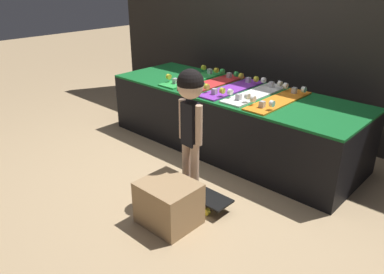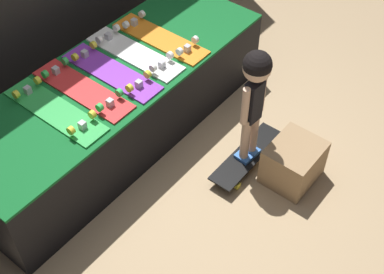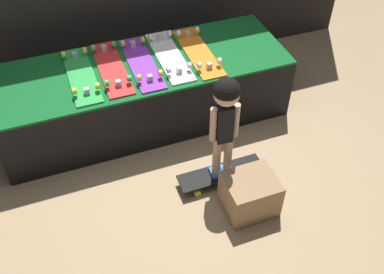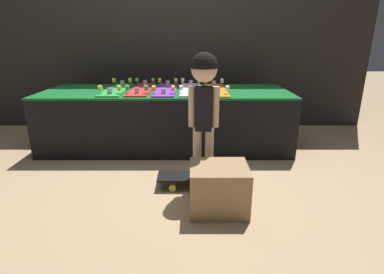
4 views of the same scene
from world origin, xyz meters
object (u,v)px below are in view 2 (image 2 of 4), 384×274
object	(u,v)px
skateboard_orange_on_rack	(160,38)
storage_box	(293,162)
skateboard_purple_on_rack	(111,71)
child	(255,88)
skateboard_green_on_rack	(55,110)
skateboard_red_on_rack	(83,89)
skateboard_on_floor	(247,156)
skateboard_white_on_rack	(135,53)

from	to	relation	value
skateboard_orange_on_rack	storage_box	bearing A→B (deg)	-92.82
skateboard_purple_on_rack	child	world-z (taller)	child
skateboard_green_on_rack	storage_box	bearing A→B (deg)	-53.45
skateboard_red_on_rack	child	bearing A→B (deg)	-58.13
skateboard_on_floor	storage_box	size ratio (longest dim) A/B	1.84
skateboard_red_on_rack	storage_box	size ratio (longest dim) A/B	2.07
skateboard_green_on_rack	skateboard_orange_on_rack	distance (m)	1.00
skateboard_green_on_rack	skateboard_white_on_rack	world-z (taller)	same
skateboard_green_on_rack	skateboard_purple_on_rack	bearing A→B (deg)	-1.22
storage_box	skateboard_red_on_rack	bearing A→B (deg)	118.35
skateboard_orange_on_rack	child	xyz separation A→B (m)	(-0.15, -0.93, 0.13)
skateboard_red_on_rack	storage_box	distance (m)	1.52
skateboard_green_on_rack	skateboard_orange_on_rack	world-z (taller)	same
skateboard_green_on_rack	skateboard_red_on_rack	world-z (taller)	same
child	storage_box	distance (m)	0.66
skateboard_white_on_rack	child	size ratio (longest dim) A/B	0.86
storage_box	skateboard_on_floor	bearing A→B (deg)	106.26
skateboard_orange_on_rack	skateboard_red_on_rack	bearing A→B (deg)	177.68
skateboard_green_on_rack	child	bearing A→B (deg)	-48.29
skateboard_white_on_rack	skateboard_orange_on_rack	bearing A→B (deg)	-5.83
skateboard_purple_on_rack	storage_box	size ratio (longest dim) A/B	2.07
skateboard_red_on_rack	skateboard_white_on_rack	bearing A→B (deg)	-0.55
skateboard_purple_on_rack	child	xyz separation A→B (m)	(0.35, -0.94, 0.13)
skateboard_on_floor	child	distance (m)	0.66
skateboard_red_on_rack	skateboard_purple_on_rack	bearing A→B (deg)	-4.69
skateboard_purple_on_rack	child	distance (m)	1.01
child	skateboard_purple_on_rack	bearing A→B (deg)	114.56
skateboard_white_on_rack	skateboard_orange_on_rack	size ratio (longest dim) A/B	1.00
skateboard_on_floor	child	world-z (taller)	child
skateboard_purple_on_rack	skateboard_orange_on_rack	distance (m)	0.50
skateboard_orange_on_rack	storage_box	world-z (taller)	skateboard_orange_on_rack
skateboard_red_on_rack	skateboard_on_floor	distance (m)	1.25
skateboard_purple_on_rack	skateboard_white_on_rack	world-z (taller)	same
skateboard_white_on_rack	skateboard_orange_on_rack	xyz separation A→B (m)	(0.25, -0.03, 0.00)
skateboard_green_on_rack	skateboard_red_on_rack	size ratio (longest dim) A/B	1.00
skateboard_on_floor	child	size ratio (longest dim) A/B	0.76
skateboard_orange_on_rack	skateboard_purple_on_rack	bearing A→B (deg)	178.87
skateboard_red_on_rack	storage_box	xyz separation A→B (m)	(0.69, -1.28, -0.45)
skateboard_white_on_rack	skateboard_on_floor	world-z (taller)	skateboard_white_on_rack
skateboard_green_on_rack	storage_box	size ratio (longest dim) A/B	2.07
skateboard_green_on_rack	storage_box	xyz separation A→B (m)	(0.94, -1.27, -0.45)
skateboard_purple_on_rack	storage_box	world-z (taller)	skateboard_purple_on_rack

